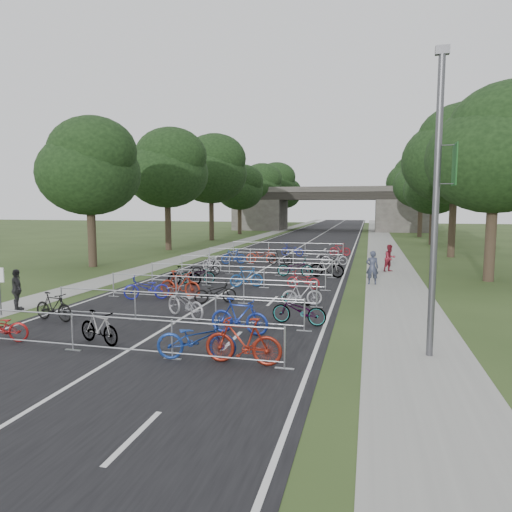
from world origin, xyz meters
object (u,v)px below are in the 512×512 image
(overpass_bridge, at_px, (329,209))
(lamppost, at_px, (437,200))
(bike_2, at_px, (196,340))
(pedestrian_a, at_px, (372,268))
(bike_1, at_px, (99,328))
(pedestrian_b, at_px, (390,258))
(pedestrian_c, at_px, (17,290))

(overpass_bridge, height_order, lamppost, lamppost)
(bike_2, distance_m, pedestrian_a, 14.05)
(bike_1, bearing_deg, pedestrian_b, -7.98)
(bike_2, distance_m, pedestrian_b, 19.15)
(lamppost, relative_size, pedestrian_b, 4.86)
(lamppost, bearing_deg, pedestrian_a, 97.67)
(lamppost, bearing_deg, bike_1, -172.36)
(bike_1, distance_m, bike_2, 3.40)
(pedestrian_b, relative_size, pedestrian_c, 1.03)
(overpass_bridge, relative_size, lamppost, 3.78)
(overpass_bridge, height_order, pedestrian_a, overpass_bridge)
(pedestrian_c, bearing_deg, bike_1, -174.59)
(pedestrian_b, bearing_deg, overpass_bridge, 60.56)
(overpass_bridge, bearing_deg, pedestrian_b, -80.39)
(overpass_bridge, relative_size, bike_1, 18.59)
(lamppost, xyz_separation_m, bike_1, (-9.48, -1.27, -3.78))
(lamppost, height_order, pedestrian_a, lamppost)
(bike_1, xyz_separation_m, bike_2, (3.34, -0.62, 0.07))
(lamppost, xyz_separation_m, pedestrian_a, (-1.53, 11.37, -3.40))
(overpass_bridge, xyz_separation_m, pedestrian_a, (6.80, -51.63, -2.65))
(lamppost, distance_m, bike_1, 10.29)
(overpass_bridge, bearing_deg, bike_1, -91.03)
(bike_1, bearing_deg, pedestrian_a, -13.02)
(pedestrian_a, xyz_separation_m, pedestrian_c, (-13.60, -9.52, -0.06))
(pedestrian_a, relative_size, pedestrian_b, 1.05)
(overpass_bridge, distance_m, pedestrian_c, 61.58)
(pedestrian_a, height_order, pedestrian_b, pedestrian_a)
(bike_2, relative_size, pedestrian_c, 1.31)
(overpass_bridge, distance_m, bike_1, 64.35)
(overpass_bridge, bearing_deg, lamppost, -82.47)
(bike_1, bearing_deg, lamppost, -63.21)
(lamppost, xyz_separation_m, pedestrian_c, (-15.13, 1.85, -3.46))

